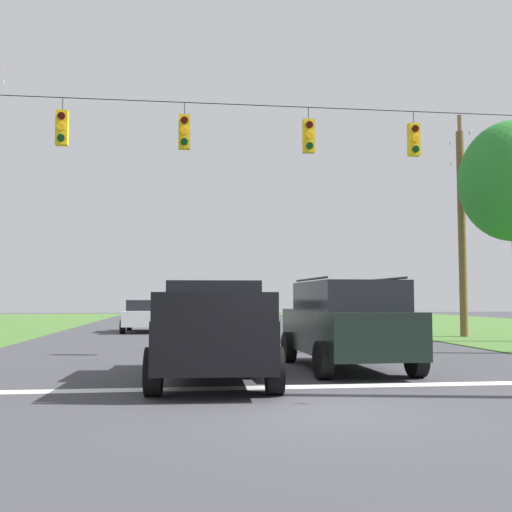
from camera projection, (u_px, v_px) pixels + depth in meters
ground_plane at (306, 409)px, 8.81m from camera, size 120.00×120.00×0.00m
stop_bar_stripe at (282, 387)px, 10.92m from camera, size 14.47×0.45×0.01m
lane_dash_0 at (246, 356)px, 16.86m from camera, size 2.50×0.15×0.01m
lane_dash_1 at (227, 339)px, 23.90m from camera, size 2.50×0.15×0.01m
lane_dash_2 at (218, 331)px, 29.99m from camera, size 2.50×0.15×0.01m
lane_dash_3 at (210, 324)px, 37.43m from camera, size 2.50×0.15×0.01m
lane_dash_4 at (204, 318)px, 48.41m from camera, size 2.50×0.15×0.01m
overhead_signal_span at (248, 204)px, 16.85m from camera, size 17.69×0.31×7.51m
pickup_truck at (214, 330)px, 11.98m from camera, size 2.49×5.49×1.95m
suv_black at (346, 322)px, 13.75m from camera, size 2.33×4.86×2.05m
distant_car_crossing_white at (357, 314)px, 31.11m from camera, size 4.44×2.32×1.52m
distant_car_oncoming at (145, 315)px, 28.96m from camera, size 2.10×4.34×1.52m
utility_pole_mid_right at (462, 228)px, 25.28m from camera, size 0.33×1.87×9.35m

